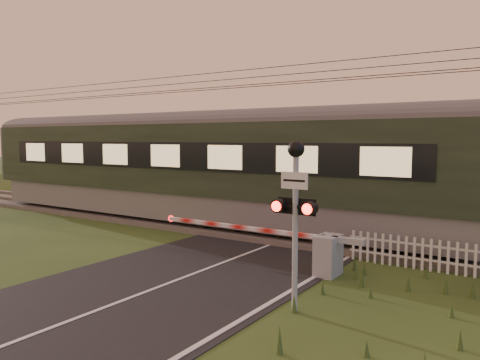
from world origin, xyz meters
The scene contains 7 objects.
ground centered at (0.00, 0.00, 0.00)m, with size 160.00×160.00×0.00m, color #2B4018.
road centered at (0.02, -0.23, 0.01)m, with size 6.00×140.00×0.03m.
track_bed centered at (0.00, 6.50, 0.07)m, with size 140.00×3.40×0.39m.
overhead_wires centered at (0.00, 6.50, 5.72)m, with size 120.00×0.62×0.62m.
boom_gate centered at (2.65, 2.75, 0.59)m, with size 6.47×0.81×1.08m.
crossing_signal centered at (3.39, -0.03, 2.41)m, with size 0.89×0.36×3.51m.
picket_fence centered at (4.67, 4.60, 0.44)m, with size 3.64×0.07×0.88m.
Camera 1 is at (7.61, -8.41, 3.55)m, focal length 35.00 mm.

